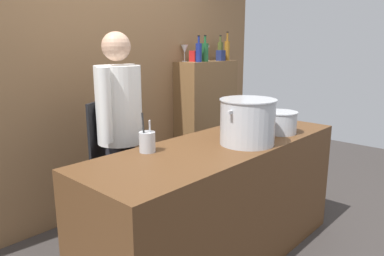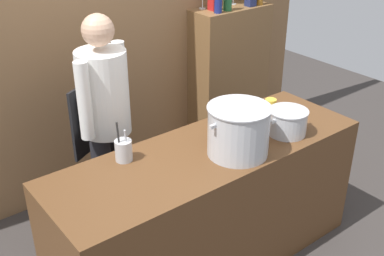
{
  "view_description": "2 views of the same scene",
  "coord_description": "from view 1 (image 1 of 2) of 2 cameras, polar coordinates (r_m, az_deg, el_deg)",
  "views": [
    {
      "loc": [
        -1.92,
        -1.48,
        1.57
      ],
      "look_at": [
        0.09,
        0.36,
        0.93
      ],
      "focal_mm": 33.83,
      "sensor_mm": 36.0,
      "label": 1
    },
    {
      "loc": [
        -1.68,
        -1.96,
        2.39
      ],
      "look_at": [
        0.06,
        0.26,
        0.92
      ],
      "focal_mm": 44.68,
      "sensor_mm": 36.0,
      "label": 2
    }
  ],
  "objects": [
    {
      "name": "chef",
      "position": [
        2.78,
        -11.4,
        0.25
      ],
      "size": [
        0.47,
        0.41,
        1.66
      ],
      "rotation": [
        0.0,
        0.0,
        3.65
      ],
      "color": "black",
      "rests_on": "ground_plane"
    },
    {
      "name": "stockpot_small",
      "position": [
        2.86,
        13.72,
        0.88
      ],
      "size": [
        0.32,
        0.26,
        0.17
      ],
      "color": "#B7BABF",
      "rests_on": "prep_counter"
    },
    {
      "name": "brick_back_panel",
      "position": [
        3.47,
        -14.07,
        11.54
      ],
      "size": [
        4.4,
        0.1,
        3.0
      ],
      "primitive_type": "cube",
      "color": "olive",
      "rests_on": "ground_plane"
    },
    {
      "name": "wine_bottle_green",
      "position": [
        4.01,
        2.06,
        11.92
      ],
      "size": [
        0.07,
        0.07,
        0.28
      ],
      "color": "#1E592D",
      "rests_on": "bar_cabinet"
    },
    {
      "name": "spice_tin_navy",
      "position": [
        4.21,
        4.55,
        11.32
      ],
      "size": [
        0.08,
        0.08,
        0.12
      ],
      "primitive_type": "cube",
      "color": "navy",
      "rests_on": "bar_cabinet"
    },
    {
      "name": "wine_bottle_amber",
      "position": [
        4.29,
        5.57,
        12.13
      ],
      "size": [
        0.06,
        0.06,
        0.32
      ],
      "color": "#8C5919",
      "rests_on": "bar_cabinet"
    },
    {
      "name": "wine_bottle_olive",
      "position": [
        4.41,
        4.47,
        12.07
      ],
      "size": [
        0.07,
        0.07,
        0.29
      ],
      "color": "#475123",
      "rests_on": "bar_cabinet"
    },
    {
      "name": "bar_cabinet",
      "position": [
        4.23,
        2.22,
        1.1
      ],
      "size": [
        0.76,
        0.32,
        1.39
      ],
      "primitive_type": "cube",
      "color": "brown",
      "rests_on": "ground_plane"
    },
    {
      "name": "wine_glass_wide",
      "position": [
        4.25,
        2.34,
        12.2
      ],
      "size": [
        0.06,
        0.06,
        0.17
      ],
      "color": "silver",
      "rests_on": "bar_cabinet"
    },
    {
      "name": "spice_tin_red",
      "position": [
        4.0,
        0.39,
        11.26
      ],
      "size": [
        0.08,
        0.08,
        0.12
      ],
      "primitive_type": "cube",
      "color": "red",
      "rests_on": "bar_cabinet"
    },
    {
      "name": "butter_jar",
      "position": [
        3.23,
        10.08,
        1.46
      ],
      "size": [
        0.08,
        0.08,
        0.06
      ],
      "primitive_type": "cylinder",
      "color": "yellow",
      "rests_on": "prep_counter"
    },
    {
      "name": "stockpot_large",
      "position": [
        2.49,
        8.74,
        0.99
      ],
      "size": [
        0.44,
        0.39,
        0.31
      ],
      "color": "#B7BABF",
      "rests_on": "prep_counter"
    },
    {
      "name": "utensil_crock",
      "position": [
        2.31,
        -7.08,
        -2.14
      ],
      "size": [
        0.1,
        0.1,
        0.26
      ],
      "color": "#B7BABF",
      "rests_on": "prep_counter"
    },
    {
      "name": "wine_bottle_cobalt",
      "position": [
        3.9,
        1.06,
        11.89
      ],
      "size": [
        0.07,
        0.07,
        0.28
      ],
      "color": "navy",
      "rests_on": "bar_cabinet"
    },
    {
      "name": "prep_counter",
      "position": [
        2.68,
        4.5,
        -11.71
      ],
      "size": [
        2.12,
        0.7,
        0.9
      ],
      "primitive_type": "cube",
      "color": "brown",
      "rests_on": "ground_plane"
    },
    {
      "name": "wine_glass_tall",
      "position": [
        4.03,
        -1.18,
        12.28
      ],
      "size": [
        0.08,
        0.08,
        0.18
      ],
      "color": "silver",
      "rests_on": "bar_cabinet"
    }
  ]
}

